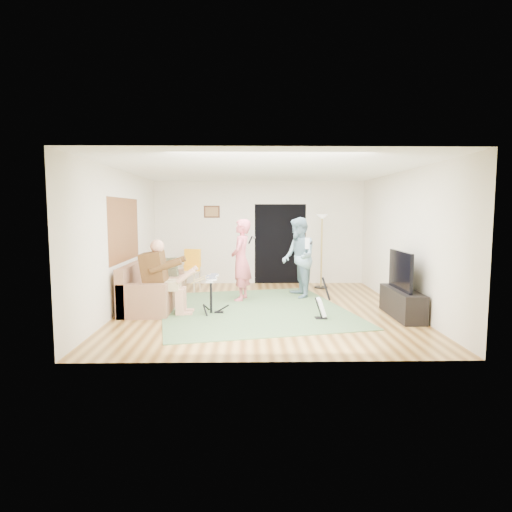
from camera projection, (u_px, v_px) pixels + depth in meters
The scene contains 19 objects.
floor at pixel (264, 309), 8.44m from camera, with size 6.00×6.00×0.00m, color brown.
walls at pixel (264, 240), 8.29m from camera, with size 5.50×6.00×2.70m, color beige, non-canonical shape.
ceiling at pixel (264, 170), 8.15m from camera, with size 6.00×6.00×0.00m, color white.
window_blinds at pixel (124, 230), 8.42m from camera, with size 2.05×2.05×0.00m, color brown.
doorway at pixel (280, 244), 11.31m from camera, with size 2.10×2.10×0.00m, color black.
picture_frame at pixel (212, 212), 11.19m from camera, with size 0.42×0.03×0.32m, color #3F2314.
area_rug at pixel (253, 309), 8.37m from camera, with size 3.48×3.86×0.02m, color #4A6A41.
sofa at pixel (149, 292), 8.62m from camera, with size 0.90×2.19×0.89m.
drummer at pixel (164, 285), 7.95m from camera, with size 0.91×0.51×1.40m.
drum_kit at pixel (211, 297), 7.99m from camera, with size 0.39×0.71×0.73m.
singer at pixel (241, 260), 9.14m from camera, with size 0.64×0.42×1.75m, color #DA5F6B.
microphone at pixel (250, 240), 9.10m from camera, with size 0.06×0.06×0.24m, color black, non-canonical shape.
guitarist at pixel (298, 258), 9.46m from camera, with size 0.87×0.68×1.79m, color #7296A7.
guitar_held at pixel (308, 243), 9.43m from camera, with size 0.12×0.60×0.26m, color silver, non-canonical shape.
guitar_spare at pixel (321, 307), 7.60m from camera, with size 0.27×0.24×0.76m.
torchiere_lamp at pixel (322, 238), 10.59m from camera, with size 0.33×0.33×1.84m.
dining_chair at pixel (190, 276), 10.28m from camera, with size 0.52×0.54×1.00m.
tv_cabinet at pixel (402, 303), 7.77m from camera, with size 0.40×1.40×0.50m, color black.
television at pixel (401, 270), 7.71m from camera, with size 0.06×1.05×0.70m, color black.
Camera 1 is at (-0.31, -8.28, 1.92)m, focal length 30.00 mm.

